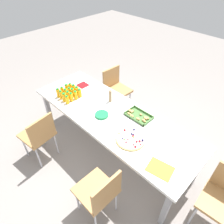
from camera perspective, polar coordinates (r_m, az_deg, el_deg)
The scene contains 28 objects.
ground_plane at distance 3.25m, azimuth -0.02°, elevation -10.56°, with size 12.00×12.00×0.00m, color gray.
party_table at distance 2.76m, azimuth -0.02°, elevation -1.62°, with size 2.51×0.87×0.74m.
chair_far_left at distance 3.69m, azimuth 0.99°, elevation 7.18°, with size 0.42×0.42×0.83m.
chair_near_right at distance 2.29m, azimuth -3.52°, elevation -21.74°, with size 0.40×0.40×0.83m.
chair_end at distance 2.55m, azimuth 29.24°, elevation -20.25°, with size 0.43×0.43×0.83m.
chair_near_left at distance 2.96m, azimuth -20.01°, elevation -5.90°, with size 0.45×0.45×0.83m.
juice_bottle_0 at distance 3.10m, azimuth -15.01°, elevation 5.25°, with size 0.06×0.06×0.15m.
juice_bottle_1 at distance 3.05m, azimuth -14.27°, elevation 4.69°, with size 0.05×0.05×0.14m.
juice_bottle_2 at distance 3.00m, azimuth -13.40°, elevation 4.09°, with size 0.06×0.06×0.14m.
juice_bottle_3 at distance 2.94m, azimuth -12.62°, elevation 3.40°, with size 0.05×0.05×0.13m.
juice_bottle_4 at distance 3.13m, azimuth -13.95°, elevation 5.76°, with size 0.05×0.05×0.14m.
juice_bottle_5 at distance 3.08m, azimuth -13.02°, elevation 5.29°, with size 0.06×0.06×0.14m.
juice_bottle_6 at distance 3.03m, azimuth -12.36°, elevation 4.69°, with size 0.06×0.06×0.14m.
juice_bottle_7 at distance 2.98m, azimuth -11.50°, elevation 4.17°, with size 0.05×0.05×0.14m.
juice_bottle_8 at distance 3.16m, azimuth -12.69°, elevation 6.48°, with size 0.06×0.06×0.15m.
juice_bottle_9 at distance 3.11m, azimuth -11.98°, elevation 5.76°, with size 0.05×0.05×0.13m.
juice_bottle_10 at distance 3.05m, azimuth -11.14°, elevation 5.37°, with size 0.06×0.06×0.15m.
juice_bottle_11 at distance 3.00m, azimuth -10.28°, elevation 4.71°, with size 0.05×0.05×0.14m.
juice_bottle_12 at distance 3.20m, azimuth -11.75°, elevation 6.88°, with size 0.05×0.05×0.14m.
juice_bottle_13 at distance 3.14m, azimuth -10.80°, elevation 6.47°, with size 0.06×0.06×0.15m.
juice_bottle_14 at distance 3.09m, azimuth -9.95°, elevation 5.92°, with size 0.06×0.06×0.15m.
juice_bottle_15 at distance 3.04m, azimuth -9.17°, elevation 5.33°, with size 0.06×0.06×0.14m.
fruit_pizza at distance 2.40m, azimuth 5.34°, elevation -7.62°, with size 0.35×0.35×0.05m.
snack_tray at distance 2.70m, azimuth 7.45°, elevation -1.11°, with size 0.35×0.23×0.04m.
plate_stack at distance 2.69m, azimuth -2.95°, elevation -0.80°, with size 0.18×0.18×0.03m.
napkin_stack at distance 3.32m, azimuth -8.30°, elevation 7.59°, with size 0.15×0.15×0.01m, color red.
cardboard_tube at distance 2.89m, azimuth -0.50°, elevation 4.56°, with size 0.04×0.04×0.19m, color #9E7A56.
paper_folder at distance 2.20m, azimuth 13.51°, elevation -15.46°, with size 0.26×0.20×0.01m, color yellow.
Camera 1 is at (1.45, -1.44, 2.53)m, focal length 32.18 mm.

